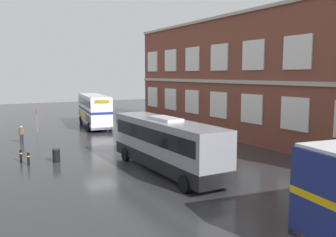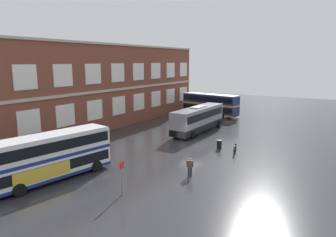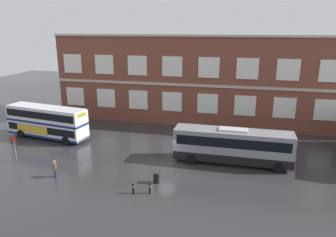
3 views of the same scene
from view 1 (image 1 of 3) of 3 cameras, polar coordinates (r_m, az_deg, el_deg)
ground_plane at (r=31.27m, az=-7.24°, el=-5.46°), size 120.00×120.00×0.00m
brick_terminal_building at (r=37.47m, az=17.80°, el=5.96°), size 45.54×8.19×12.78m
double_decker_near at (r=47.23m, az=-11.64°, el=1.33°), size 11.27×4.26×4.07m
touring_coach at (r=24.95m, az=-0.41°, el=-4.11°), size 12.01×2.93×3.80m
waiting_passenger at (r=38.18m, az=-22.23°, el=-2.23°), size 0.36×0.63×1.70m
bus_stand_flag at (r=44.67m, az=-20.12°, el=0.06°), size 0.44×0.10×2.70m
station_litter_bin at (r=29.12m, az=-17.31°, el=-5.61°), size 0.60×0.60×1.03m
safety_bollard_west at (r=30.08m, az=-22.32°, el=-5.47°), size 0.19×0.19×0.95m
safety_bollard_east at (r=28.80m, az=-21.27°, el=-5.97°), size 0.19×0.19×0.95m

